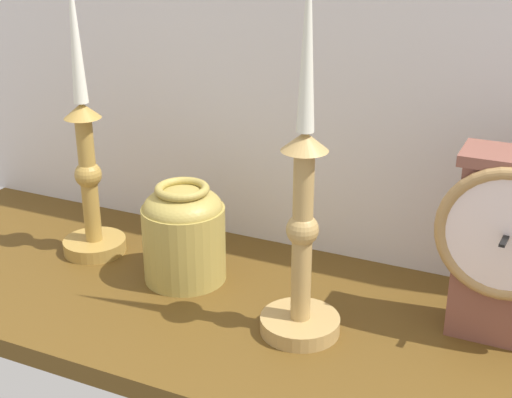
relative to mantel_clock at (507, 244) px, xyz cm
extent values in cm
cube|color=#573C15|center=(-31.49, -5.75, -12.48)|extent=(100.00, 36.00, 2.40)
cube|color=silver|center=(-31.49, 12.75, 21.22)|extent=(120.00, 2.00, 65.00)
cube|color=brown|center=(0.00, 0.71, -1.32)|extent=(10.31, 5.85, 19.92)
torus|color=#A77F4B|center=(0.00, -2.62, 2.15)|extent=(14.65, 1.33, 14.65)
cylinder|color=white|center=(0.00, -2.72, 2.15)|extent=(12.25, 0.40, 12.25)
cube|color=black|center=(0.00, -3.02, 2.15)|extent=(0.88, 4.69, 0.30)
cylinder|color=#AC853C|center=(-53.00, -1.44, -10.38)|extent=(8.52, 8.52, 1.80)
cylinder|color=#AC853C|center=(-53.00, -1.44, -0.86)|extent=(2.25, 2.25, 17.23)
sphere|color=#AC853C|center=(-53.00, -1.44, 0.00)|extent=(3.60, 3.60, 3.60)
cone|color=#AC853C|center=(-53.00, -1.44, 8.75)|extent=(4.80, 4.80, 2.00)
cone|color=white|center=(-53.00, -1.44, 19.32)|extent=(1.90, 1.90, 19.13)
cylinder|color=tan|center=(-19.94, -8.19, -10.38)|extent=(8.95, 8.95, 1.80)
cylinder|color=tan|center=(-19.94, -8.19, 0.30)|extent=(2.20, 2.20, 19.55)
sphere|color=tan|center=(-19.94, -8.19, 1.28)|extent=(3.52, 3.52, 3.52)
cone|color=tan|center=(-19.94, -8.19, 11.07)|extent=(4.95, 4.95, 2.00)
cone|color=silver|center=(-19.94, -8.19, 21.81)|extent=(1.85, 1.85, 19.47)
cylinder|color=#AB9546|center=(-37.86, -2.74, -6.42)|extent=(10.42, 10.42, 9.73)
ellipsoid|color=#AB9546|center=(-37.86, -2.74, -1.55)|extent=(9.90, 9.90, 4.95)
torus|color=#AB9546|center=(-37.86, -2.74, 0.92)|extent=(6.76, 6.76, 1.03)
camera|label=1|loc=(4.86, -73.15, 33.35)|focal=50.69mm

